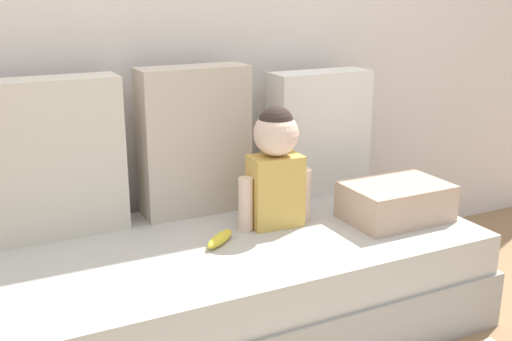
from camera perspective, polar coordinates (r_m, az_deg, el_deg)
ground_plane at (r=2.47m, az=-2.32°, el=-14.62°), size 12.00×12.00×0.00m
back_wall at (r=2.64m, az=-7.92°, el=15.12°), size 5.11×0.10×2.44m
couch at (r=2.38m, az=-2.38°, el=-10.69°), size 1.91×0.88×0.39m
throw_pillow_left at (r=2.36m, az=-19.26°, el=0.94°), size 0.59×0.16×0.59m
throw_pillow_center at (r=2.50m, az=-5.72°, el=2.76°), size 0.44×0.16×0.60m
throw_pillow_right at (r=2.77m, az=5.86°, el=3.54°), size 0.45×0.16×0.54m
toddler at (r=2.34m, az=1.84°, el=0.67°), size 0.31×0.17×0.47m
banana at (r=2.25m, az=-3.36°, el=-6.33°), size 0.16×0.14×0.04m
folded_blanket at (r=2.52m, az=12.81°, el=-2.81°), size 0.40×0.28×0.15m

